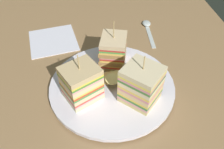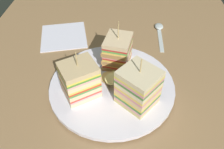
% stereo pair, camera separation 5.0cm
% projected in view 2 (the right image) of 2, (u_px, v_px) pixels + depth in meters
% --- Properties ---
extents(ground_plane, '(1.20, 0.82, 0.02)m').
position_uv_depth(ground_plane, '(112.00, 91.00, 0.54)').
color(ground_plane, '#96734B').
extents(plate, '(0.30, 0.30, 0.02)m').
position_uv_depth(plate, '(112.00, 85.00, 0.52)').
color(plate, white).
rests_on(plate, ground_plane).
extents(sandwich_wedge_0, '(0.08, 0.07, 0.12)m').
position_uv_depth(sandwich_wedge_0, '(118.00, 51.00, 0.54)').
color(sandwich_wedge_0, '#D4B689').
rests_on(sandwich_wedge_0, plate).
extents(sandwich_wedge_1, '(0.09, 0.10, 0.12)m').
position_uv_depth(sandwich_wedge_1, '(80.00, 80.00, 0.47)').
color(sandwich_wedge_1, beige).
rests_on(sandwich_wedge_1, plate).
extents(sandwich_wedge_2, '(0.10, 0.10, 0.12)m').
position_uv_depth(sandwich_wedge_2, '(138.00, 87.00, 0.45)').
color(sandwich_wedge_2, '#DBC27A').
rests_on(sandwich_wedge_2, plate).
extents(chip_pile, '(0.08, 0.07, 0.03)m').
position_uv_depth(chip_pile, '(114.00, 77.00, 0.52)').
color(chip_pile, '#E0D777').
rests_on(chip_pile, plate).
extents(salad_garnish, '(0.07, 0.07, 0.01)m').
position_uv_depth(salad_garnish, '(78.00, 70.00, 0.55)').
color(salad_garnish, '#487E41').
rests_on(salad_garnish, plate).
extents(spoon, '(0.15, 0.03, 0.01)m').
position_uv_depth(spoon, '(159.00, 30.00, 0.71)').
color(spoon, silver).
rests_on(spoon, ground_plane).
extents(napkin, '(0.17, 0.17, 0.01)m').
position_uv_depth(napkin, '(64.00, 36.00, 0.69)').
color(napkin, white).
rests_on(napkin, ground_plane).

